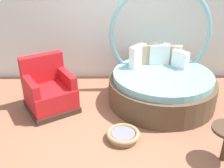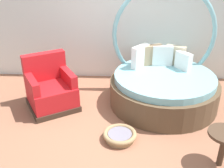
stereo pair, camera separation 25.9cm
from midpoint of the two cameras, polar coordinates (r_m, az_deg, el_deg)
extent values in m
cube|color=#936047|center=(4.37, -1.53, -9.64)|extent=(8.00, 8.00, 0.02)
cube|color=silver|center=(5.71, -1.45, 14.37)|extent=(8.00, 0.12, 2.73)
cylinder|color=brown|center=(5.05, 8.99, -1.37)|extent=(1.95, 1.95, 0.46)
cylinder|color=#7AB7C1|center=(4.92, 9.22, 1.64)|extent=(1.80, 1.80, 0.12)
torus|color=#7AB7C1|center=(5.20, 8.79, 10.32)|extent=(1.93, 0.08, 1.93)
cube|color=white|center=(5.15, 12.90, 5.13)|extent=(0.29, 0.33, 0.32)
cube|color=#BCB293|center=(5.31, 11.16, 6.25)|extent=(0.39, 0.27, 0.37)
cube|color=white|center=(5.24, 8.58, 6.22)|extent=(0.38, 0.13, 0.38)
cube|color=tan|center=(5.23, 6.46, 6.33)|extent=(0.40, 0.26, 0.38)
cube|color=white|center=(5.08, 4.05, 5.99)|extent=(0.35, 0.39, 0.41)
cube|color=#38281E|center=(4.99, -14.10, -4.68)|extent=(1.10, 1.10, 0.10)
cube|color=red|center=(4.88, -14.38, -2.47)|extent=(1.04, 1.04, 0.34)
cube|color=red|center=(4.97, -16.07, 3.27)|extent=(0.73, 0.53, 0.50)
cube|color=red|center=(4.69, -18.44, -0.43)|extent=(0.46, 0.65, 0.22)
cube|color=red|center=(4.84, -11.18, 1.38)|extent=(0.46, 0.65, 0.22)
cylinder|color=#9E7F56|center=(4.14, 0.53, -11.28)|extent=(0.44, 0.44, 0.06)
torus|color=#9E7F56|center=(4.10, 0.54, -10.56)|extent=(0.51, 0.51, 0.07)
cylinder|color=gray|center=(4.10, 0.54, -10.67)|extent=(0.36, 0.36, 0.05)
camera|label=1|loc=(0.13, -91.64, -0.82)|focal=43.13mm
camera|label=2|loc=(0.13, 88.36, 0.82)|focal=43.13mm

